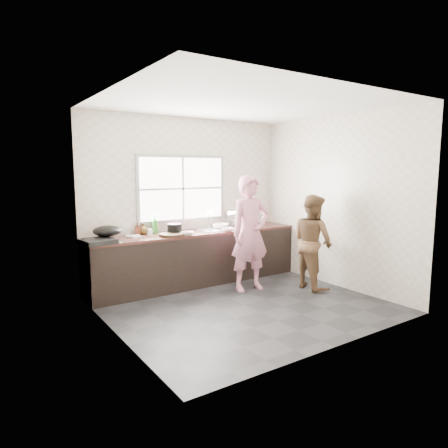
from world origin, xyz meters
TOP-DOWN VIEW (x-y plane):
  - floor at (0.00, 0.00)m, footprint 3.60×3.20m
  - ceiling at (0.00, 0.00)m, footprint 3.60×3.20m
  - wall_back at (0.00, 1.60)m, footprint 3.60×0.01m
  - wall_left at (-1.80, 0.00)m, footprint 0.01×3.20m
  - wall_right at (1.80, 0.00)m, footprint 0.01×3.20m
  - wall_front at (0.00, -1.60)m, footprint 3.60×0.01m
  - cabinet at (0.00, 1.29)m, footprint 3.60×0.62m
  - countertop at (0.00, 1.29)m, footprint 3.60×0.64m
  - sink at (0.35, 1.29)m, footprint 0.55×0.45m
  - faucet at (0.35, 1.49)m, footprint 0.02×0.02m
  - window_frame at (-0.10, 1.59)m, footprint 1.60×0.05m
  - window_glazing at (-0.10, 1.57)m, footprint 1.50×0.01m
  - woman at (0.51, 0.54)m, footprint 0.65×0.46m
  - person_side at (1.39, 0.07)m, footprint 0.64×0.78m
  - cutting_board at (-0.52, 1.14)m, footprint 0.49×0.49m
  - cleaver at (-0.37, 1.31)m, footprint 0.20×0.12m
  - bowl_mince at (-0.30, 1.08)m, footprint 0.22×0.22m
  - bowl_crabs at (0.50, 1.35)m, footprint 0.27×0.27m
  - bowl_held at (0.46, 1.08)m, footprint 0.26×0.26m
  - black_pot at (-0.42, 1.26)m, footprint 0.28×0.28m
  - plate_food at (-1.04, 1.41)m, footprint 0.26×0.26m
  - bottle_green at (-0.63, 1.52)m, footprint 0.14×0.14m
  - bottle_brown_tall at (-0.92, 1.52)m, footprint 0.10×0.10m
  - bottle_brown_short at (-0.83, 1.52)m, footprint 0.13×0.13m
  - glass_jar at (-0.79, 1.35)m, footprint 0.08×0.08m
  - burner at (-1.65, 1.13)m, footprint 0.47×0.47m
  - wok at (-1.46, 1.29)m, footprint 0.50×0.50m
  - dish_rack at (0.96, 1.50)m, footprint 0.43×0.36m
  - pot_lid_left at (-1.45, 1.08)m, footprint 0.30×0.30m
  - pot_lid_right at (-1.02, 1.38)m, footprint 0.28×0.28m

SIDE VIEW (x-z plane):
  - floor at x=0.00m, z-range -0.01..0.00m
  - cabinet at x=0.00m, z-range 0.00..0.82m
  - person_side at x=1.39m, z-range 0.00..1.48m
  - woman at x=0.51m, z-range 0.00..1.66m
  - countertop at x=0.00m, z-range 0.82..0.86m
  - sink at x=0.35m, z-range 0.85..0.88m
  - pot_lid_left at x=-1.45m, z-range 0.86..0.87m
  - pot_lid_right at x=-1.02m, z-range 0.86..0.87m
  - plate_food at x=-1.04m, z-range 0.86..0.88m
  - cutting_board at x=-0.52m, z-range 0.86..0.90m
  - bowl_mince at x=-0.30m, z-range 0.86..0.91m
  - burner at x=-1.65m, z-range 0.86..0.92m
  - bowl_held at x=0.46m, z-range 0.86..0.92m
  - bowl_crabs at x=0.50m, z-range 0.86..0.93m
  - cleaver at x=-0.37m, z-range 0.90..0.91m
  - glass_jar at x=-0.79m, z-range 0.86..0.96m
  - bottle_brown_short at x=-0.83m, z-range 0.86..1.01m
  - black_pot at x=-0.42m, z-range 0.86..1.02m
  - bottle_brown_tall at x=-0.92m, z-range 0.86..1.03m
  - wok at x=-1.46m, z-range 0.92..1.07m
  - dish_rack at x=0.96m, z-range 0.86..1.13m
  - bottle_green at x=-0.63m, z-range 0.86..1.15m
  - faucet at x=0.35m, z-range 0.86..1.16m
  - wall_back at x=0.00m, z-range 0.00..2.70m
  - wall_left at x=-1.80m, z-range 0.00..2.70m
  - wall_right at x=1.80m, z-range 0.00..2.70m
  - wall_front at x=0.00m, z-range 0.00..2.70m
  - window_glazing at x=-0.10m, z-range 1.05..2.05m
  - window_frame at x=-0.10m, z-range 1.00..2.10m
  - ceiling at x=0.00m, z-range 2.70..2.71m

